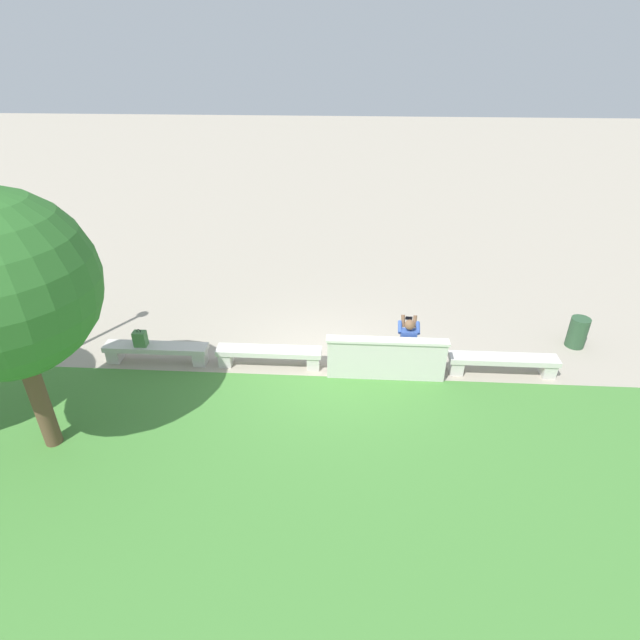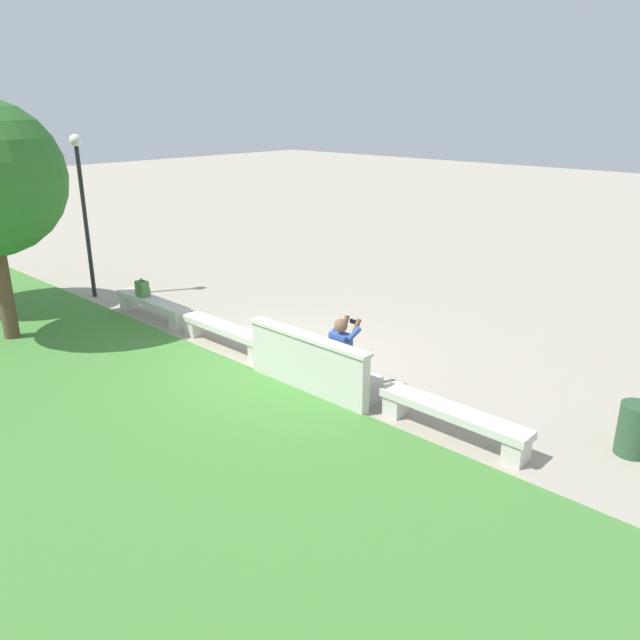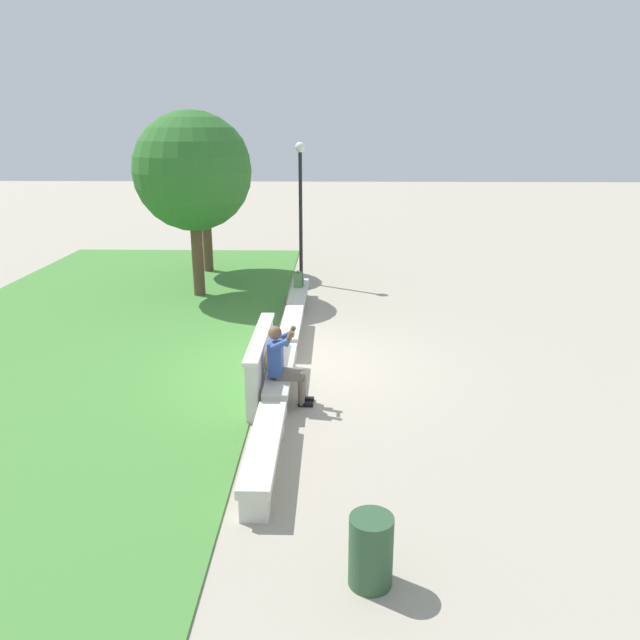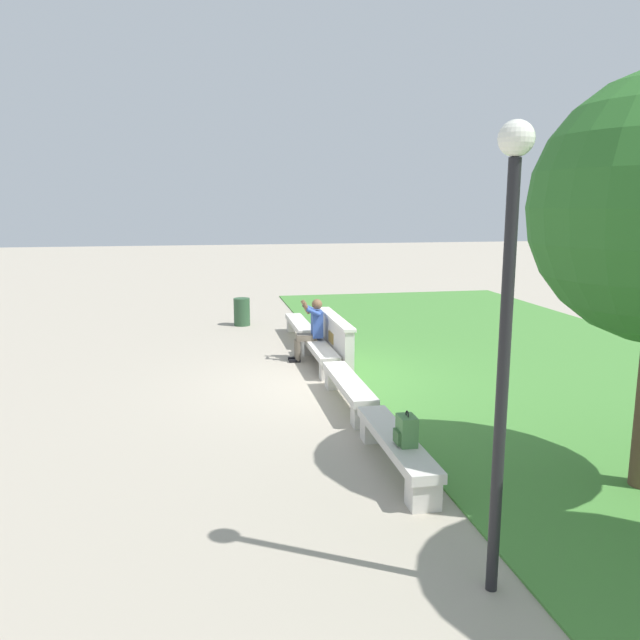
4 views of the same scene
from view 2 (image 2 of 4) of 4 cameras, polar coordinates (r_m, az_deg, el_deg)
ground_plane at (r=11.64m, az=-4.58°, el=-4.06°), size 80.00×80.00×0.00m
grass_strip at (r=9.58m, az=-24.61°, el=-11.23°), size 22.11×8.00×0.03m
bench_main at (r=9.28m, az=12.03°, el=-8.69°), size 2.36×0.40×0.45m
bench_near at (r=10.67m, az=0.10°, el=-4.42°), size 2.36×0.40×0.45m
bench_mid at (r=12.45m, az=-8.66°, el=-1.11°), size 2.36×0.40×0.45m
bench_far at (r=14.47m, az=-15.09°, el=1.34°), size 2.36×0.40×0.45m
backrest_wall_with_plaque at (r=10.36m, az=-1.18°, el=-3.92°), size 2.58×0.24×1.01m
person_photographer at (r=10.27m, az=2.34°, el=-2.83°), size 0.48×0.73×1.32m
backpack at (r=14.62m, az=-15.91°, el=2.74°), size 0.28×0.24×0.43m
trash_bin at (r=9.64m, az=26.79°, el=-8.92°), size 0.44×0.44×0.75m
lamp_post at (r=16.13m, az=-20.92°, el=10.75°), size 0.28×0.28×3.92m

